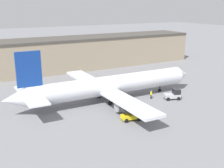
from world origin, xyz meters
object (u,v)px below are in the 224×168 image
(baggage_tug, at_px, (173,94))
(belt_loader_truck, at_px, (133,115))
(ground_crew_worker, at_px, (151,94))
(airplane, at_px, (108,86))

(baggage_tug, xyz_separation_m, belt_loader_truck, (-13.61, -4.98, -0.08))
(ground_crew_worker, relative_size, baggage_tug, 0.49)
(airplane, bearing_deg, ground_crew_worker, -20.00)
(ground_crew_worker, xyz_separation_m, baggage_tug, (3.95, -2.49, 0.07))
(belt_loader_truck, bearing_deg, ground_crew_worker, 47.19)
(belt_loader_truck, bearing_deg, baggage_tug, 29.56)
(airplane, height_order, belt_loader_truck, airplane)
(baggage_tug, bearing_deg, airplane, 176.59)
(ground_crew_worker, height_order, baggage_tug, baggage_tug)
(ground_crew_worker, bearing_deg, baggage_tug, -177.33)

